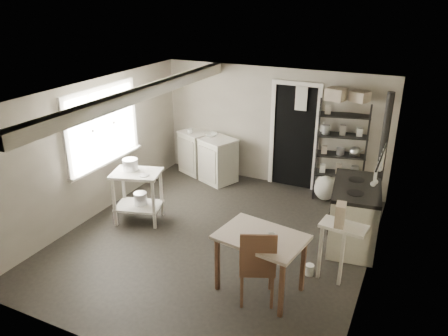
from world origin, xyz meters
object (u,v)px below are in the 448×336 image
at_px(chair, 257,266).
at_px(stove, 354,217).
at_px(prep_table, 138,199).
at_px(stockpot, 131,167).
at_px(base_cabinets, 207,155).
at_px(work_table, 260,265).
at_px(flour_sack, 325,188).
at_px(shelf_rack, 341,150).

bearing_deg(chair, stove, 42.66).
relative_size(prep_table, stockpot, 3.32).
distance_m(prep_table, stockpot, 0.56).
height_order(base_cabinets, chair, chair).
height_order(stockpot, stove, stockpot).
relative_size(work_table, flour_sack, 2.13).
height_order(shelf_rack, work_table, shelf_rack).
distance_m(prep_table, work_table, 2.64).
distance_m(base_cabinets, stove, 3.47).
xyz_separation_m(stockpot, chair, (2.65, -1.07, -0.45)).
distance_m(stove, chair, 2.03).
xyz_separation_m(chair, flour_sack, (0.12, 3.15, -0.25)).
bearing_deg(base_cabinets, prep_table, -71.46).
distance_m(base_cabinets, chair, 3.98).
distance_m(base_cabinets, work_table, 3.83).
xyz_separation_m(base_cabinets, stove, (3.19, -1.36, -0.02)).
bearing_deg(chair, stockpot, 135.10).
xyz_separation_m(stove, chair, (-0.84, -1.85, 0.05)).
height_order(shelf_rack, stove, shelf_rack).
distance_m(prep_table, flour_sack, 3.38).
height_order(stockpot, work_table, stockpot).
bearing_deg(base_cabinets, stove, -0.12).
bearing_deg(stove, work_table, -124.86).
relative_size(base_cabinets, stove, 1.12).
distance_m(prep_table, stove, 3.46).
height_order(stockpot, shelf_rack, shelf_rack).
distance_m(base_cabinets, flour_sack, 2.48).
bearing_deg(shelf_rack, stockpot, -155.62).
bearing_deg(prep_table, stockpot, 164.15).
bearing_deg(chair, base_cabinets, 103.30).
bearing_deg(shelf_rack, work_table, -108.88).
distance_m(shelf_rack, flour_sack, 0.75).
height_order(prep_table, shelf_rack, shelf_rack).
bearing_deg(chair, prep_table, 134.78).
relative_size(stockpot, stove, 0.22).
relative_size(base_cabinets, chair, 1.31).
bearing_deg(chair, flour_sack, 64.90).
relative_size(shelf_rack, work_table, 1.74).
distance_m(stockpot, stove, 3.61).
xyz_separation_m(stockpot, work_table, (2.63, -0.90, -0.56)).
bearing_deg(stove, stockpot, -175.04).
relative_size(prep_table, chair, 0.85).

